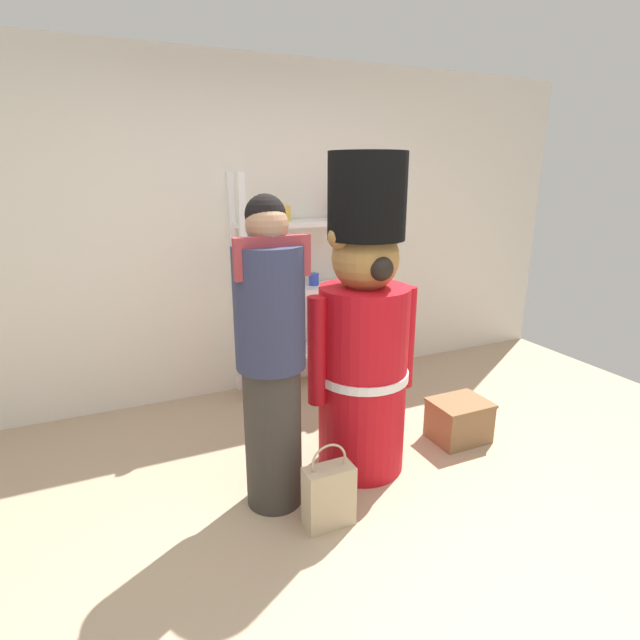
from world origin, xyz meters
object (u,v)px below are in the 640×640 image
object	(u,v)px
person_shopper	(271,356)
display_crate	(459,420)
merchandise_shelf	(315,283)
teddy_bear_guard	(363,335)
shopping_bag	(329,495)

from	to	relation	value
person_shopper	display_crate	size ratio (longest dim) A/B	4.41
merchandise_shelf	person_shopper	distance (m)	1.63
teddy_bear_guard	display_crate	distance (m)	1.05
merchandise_shelf	person_shopper	size ratio (longest dim) A/B	1.06
display_crate	teddy_bear_guard	bearing A→B (deg)	179.70
merchandise_shelf	teddy_bear_guard	world-z (taller)	teddy_bear_guard
person_shopper	shopping_bag	distance (m)	0.77
teddy_bear_guard	display_crate	world-z (taller)	teddy_bear_guard
teddy_bear_guard	merchandise_shelf	bearing A→B (deg)	78.74
shopping_bag	display_crate	xyz separation A→B (m)	(1.18, 0.42, -0.03)
teddy_bear_guard	display_crate	bearing A→B (deg)	-0.30
teddy_bear_guard	person_shopper	xyz separation A→B (m)	(-0.61, -0.11, -0.00)
merchandise_shelf	display_crate	distance (m)	1.56
teddy_bear_guard	person_shopper	world-z (taller)	teddy_bear_guard
person_shopper	merchandise_shelf	bearing A→B (deg)	58.19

